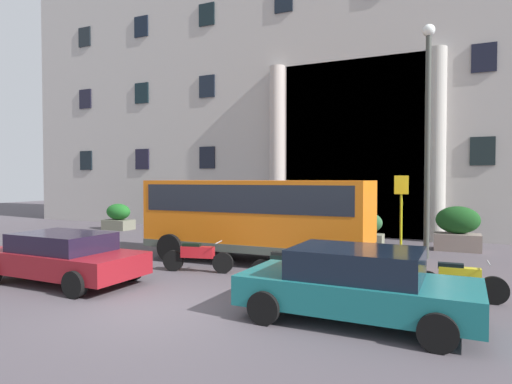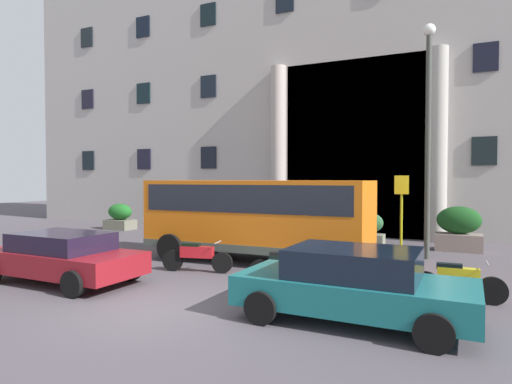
{
  "view_description": "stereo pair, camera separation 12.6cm",
  "coord_description": "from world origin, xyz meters",
  "px_view_note": "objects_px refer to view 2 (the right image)",
  "views": [
    {
      "loc": [
        5.63,
        -7.21,
        2.67
      ],
      "look_at": [
        -0.58,
        6.23,
        2.22
      ],
      "focal_mm": 30.49,
      "sensor_mm": 36.0,
      "label": 1
    },
    {
      "loc": [
        5.74,
        -7.16,
        2.67
      ],
      "look_at": [
        -0.58,
        6.23,
        2.22
      ],
      "focal_mm": 30.49,
      "sensor_mm": 36.0,
      "label": 2
    }
  ],
  "objects_px": {
    "motorcycle_far_end": "(456,281)",
    "parked_sedan_far": "(353,284)",
    "orange_minibus": "(257,213)",
    "hedge_planter_west": "(459,229)",
    "scooter_by_planter": "(285,267)",
    "hedge_planter_entrance_left": "(120,217)",
    "bus_stop_sign": "(401,209)",
    "hedge_planter_far_east": "(364,229)",
    "lamppost_plaza_centre": "(428,123)",
    "motorcycle_near_kerb": "(196,256)",
    "parked_coupe_end": "(62,256)"
  },
  "relations": [
    {
      "from": "hedge_planter_entrance_left",
      "to": "bus_stop_sign",
      "type": "bearing_deg",
      "value": -11.4
    },
    {
      "from": "hedge_planter_west",
      "to": "scooter_by_planter",
      "type": "distance_m",
      "value": 8.51
    },
    {
      "from": "parked_sedan_far",
      "to": "motorcycle_near_kerb",
      "type": "xyz_separation_m",
      "value": [
        -5.05,
        2.36,
        -0.24
      ]
    },
    {
      "from": "hedge_planter_west",
      "to": "motorcycle_near_kerb",
      "type": "bearing_deg",
      "value": -133.19
    },
    {
      "from": "hedge_planter_far_east",
      "to": "motorcycle_far_end",
      "type": "xyz_separation_m",
      "value": [
        3.41,
        -7.22,
        -0.21
      ]
    },
    {
      "from": "parked_coupe_end",
      "to": "lamppost_plaza_centre",
      "type": "xyz_separation_m",
      "value": [
        8.29,
        7.52,
        3.84
      ]
    },
    {
      "from": "scooter_by_planter",
      "to": "motorcycle_near_kerb",
      "type": "xyz_separation_m",
      "value": [
        -2.87,
        0.29,
        0.0
      ]
    },
    {
      "from": "bus_stop_sign",
      "to": "motorcycle_far_end",
      "type": "height_order",
      "value": "bus_stop_sign"
    },
    {
      "from": "motorcycle_far_end",
      "to": "lamppost_plaza_centre",
      "type": "distance_m",
      "value": 6.59
    },
    {
      "from": "hedge_planter_entrance_left",
      "to": "lamppost_plaza_centre",
      "type": "bearing_deg",
      "value": -7.8
    },
    {
      "from": "hedge_planter_far_east",
      "to": "scooter_by_planter",
      "type": "distance_m",
      "value": 7.45
    },
    {
      "from": "orange_minibus",
      "to": "parked_coupe_end",
      "type": "bearing_deg",
      "value": -126.2
    },
    {
      "from": "hedge_planter_west",
      "to": "lamppost_plaza_centre",
      "type": "xyz_separation_m",
      "value": [
        -0.96,
        -2.22,
        3.71
      ]
    },
    {
      "from": "orange_minibus",
      "to": "hedge_planter_far_east",
      "type": "height_order",
      "value": "orange_minibus"
    },
    {
      "from": "hedge_planter_west",
      "to": "lamppost_plaza_centre",
      "type": "bearing_deg",
      "value": -113.28
    },
    {
      "from": "scooter_by_planter",
      "to": "lamppost_plaza_centre",
      "type": "bearing_deg",
      "value": 53.13
    },
    {
      "from": "parked_coupe_end",
      "to": "motorcycle_near_kerb",
      "type": "distance_m",
      "value": 3.5
    },
    {
      "from": "bus_stop_sign",
      "to": "parked_sedan_far",
      "type": "distance_m",
      "value": 6.62
    },
    {
      "from": "parked_coupe_end",
      "to": "motorcycle_near_kerb",
      "type": "xyz_separation_m",
      "value": [
        2.44,
        2.5,
        -0.21
      ]
    },
    {
      "from": "bus_stop_sign",
      "to": "parked_coupe_end",
      "type": "xyz_separation_m",
      "value": [
        -7.57,
        -6.69,
        -1.04
      ]
    },
    {
      "from": "motorcycle_far_end",
      "to": "lamppost_plaza_centre",
      "type": "height_order",
      "value": "lamppost_plaza_centre"
    },
    {
      "from": "hedge_planter_far_east",
      "to": "lamppost_plaza_centre",
      "type": "xyz_separation_m",
      "value": [
        2.48,
        -2.11,
        3.85
      ]
    },
    {
      "from": "hedge_planter_far_east",
      "to": "hedge_planter_west",
      "type": "relative_size",
      "value": 0.93
    },
    {
      "from": "orange_minibus",
      "to": "parked_coupe_end",
      "type": "relative_size",
      "value": 1.66
    },
    {
      "from": "scooter_by_planter",
      "to": "orange_minibus",
      "type": "bearing_deg",
      "value": 120.31
    },
    {
      "from": "bus_stop_sign",
      "to": "hedge_planter_west",
      "type": "height_order",
      "value": "bus_stop_sign"
    },
    {
      "from": "hedge_planter_west",
      "to": "motorcycle_near_kerb",
      "type": "height_order",
      "value": "hedge_planter_west"
    },
    {
      "from": "lamppost_plaza_centre",
      "to": "hedge_planter_far_east",
      "type": "bearing_deg",
      "value": 139.61
    },
    {
      "from": "hedge_planter_far_east",
      "to": "motorcycle_near_kerb",
      "type": "height_order",
      "value": "hedge_planter_far_east"
    },
    {
      "from": "orange_minibus",
      "to": "hedge_planter_entrance_left",
      "type": "distance_m",
      "value": 11.41
    },
    {
      "from": "orange_minibus",
      "to": "hedge_planter_west",
      "type": "distance_m",
      "value": 7.78
    },
    {
      "from": "bus_stop_sign",
      "to": "hedge_planter_entrance_left",
      "type": "height_order",
      "value": "bus_stop_sign"
    },
    {
      "from": "orange_minibus",
      "to": "motorcycle_near_kerb",
      "type": "bearing_deg",
      "value": -113.15
    },
    {
      "from": "orange_minibus",
      "to": "scooter_by_planter",
      "type": "relative_size",
      "value": 3.6
    },
    {
      "from": "parked_sedan_far",
      "to": "parked_coupe_end",
      "type": "bearing_deg",
      "value": -177.89
    },
    {
      "from": "orange_minibus",
      "to": "scooter_by_planter",
      "type": "height_order",
      "value": "orange_minibus"
    },
    {
      "from": "parked_coupe_end",
      "to": "scooter_by_planter",
      "type": "relative_size",
      "value": 2.16
    },
    {
      "from": "hedge_planter_far_east",
      "to": "scooter_by_planter",
      "type": "height_order",
      "value": "hedge_planter_far_east"
    },
    {
      "from": "parked_sedan_far",
      "to": "parked_coupe_end",
      "type": "xyz_separation_m",
      "value": [
        -7.49,
        -0.14,
        -0.03
      ]
    },
    {
      "from": "parked_sedan_far",
      "to": "hedge_planter_entrance_left",
      "type": "bearing_deg",
      "value": 147.72
    },
    {
      "from": "parked_coupe_end",
      "to": "motorcycle_near_kerb",
      "type": "relative_size",
      "value": 2.09
    },
    {
      "from": "bus_stop_sign",
      "to": "scooter_by_planter",
      "type": "xyz_separation_m",
      "value": [
        -2.25,
        -4.48,
        -1.25
      ]
    },
    {
      "from": "motorcycle_far_end",
      "to": "hedge_planter_far_east",
      "type": "bearing_deg",
      "value": 113.62
    },
    {
      "from": "hedge_planter_far_east",
      "to": "hedge_planter_entrance_left",
      "type": "height_order",
      "value": "hedge_planter_far_east"
    },
    {
      "from": "hedge_planter_far_east",
      "to": "parked_sedan_far",
      "type": "height_order",
      "value": "parked_sedan_far"
    },
    {
      "from": "hedge_planter_entrance_left",
      "to": "hedge_planter_west",
      "type": "xyz_separation_m",
      "value": [
        16.16,
        0.14,
        0.14
      ]
    },
    {
      "from": "motorcycle_far_end",
      "to": "parked_sedan_far",
      "type": "bearing_deg",
      "value": -129.02
    },
    {
      "from": "hedge_planter_entrance_left",
      "to": "motorcycle_near_kerb",
      "type": "distance_m",
      "value": 11.75
    },
    {
      "from": "motorcycle_near_kerb",
      "to": "lamppost_plaza_centre",
      "type": "xyz_separation_m",
      "value": [
        5.84,
        5.02,
        4.05
      ]
    },
    {
      "from": "hedge_planter_far_east",
      "to": "motorcycle_near_kerb",
      "type": "xyz_separation_m",
      "value": [
        -3.36,
        -7.13,
        -0.2
      ]
    }
  ]
}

